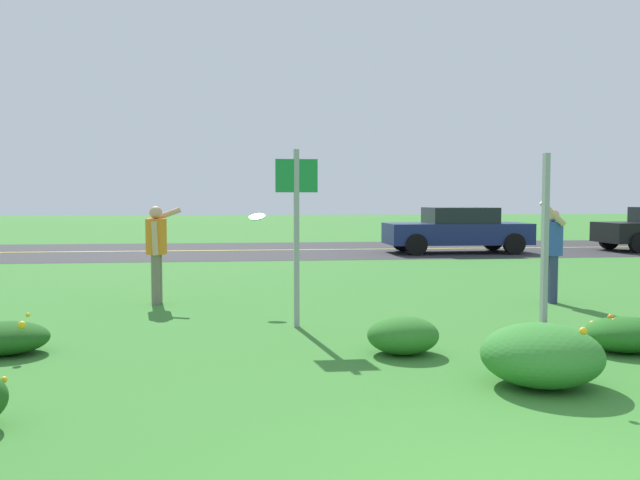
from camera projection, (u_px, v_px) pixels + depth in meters
name	position (u px, v px, depth m)	size (l,w,h in m)	color
ground_plane	(333.00, 288.00, 13.00)	(120.00, 120.00, 0.00)	#387A2D
highway_strip	(294.00, 250.00, 22.65)	(120.00, 7.89, 0.01)	#2D2D30
highway_center_stripe	(294.00, 250.00, 22.65)	(120.00, 0.16, 0.00)	yellow
daylily_clump_mid_right	(542.00, 355.00, 6.17)	(1.11, 1.08, 0.63)	#337F2D
daylily_clump_near_camera	(403.00, 335.00, 7.46)	(0.80, 0.73, 0.42)	#2D7526
daylily_clump_front_left	(625.00, 334.00, 7.56)	(0.95, 0.78, 0.42)	#23661E
daylily_clump_mid_left	(5.00, 338.00, 7.45)	(0.96, 0.81, 0.41)	#1E5619
sign_post_near_path	(296.00, 219.00, 8.95)	(0.56, 0.10, 2.38)	#93969B
sign_post_by_roadside	(545.00, 238.00, 9.31)	(0.07, 0.10, 2.35)	#93969B
person_thrower_orange_shirt	(157.00, 246.00, 10.97)	(0.57, 0.51, 1.60)	orange
person_catcher_blue_shirt	(552.00, 247.00, 11.10)	(0.49, 0.50, 1.70)	#2D4C9E
frisbee_pale_blue	(257.00, 217.00, 10.75)	(0.27, 0.25, 0.14)	#ADD6E5
car_navy_center_left	(457.00, 230.00, 21.43)	(4.50, 2.00, 1.45)	navy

